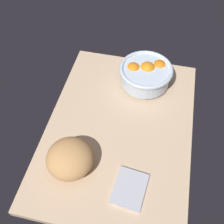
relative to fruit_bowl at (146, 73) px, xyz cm
name	(u,v)px	position (x,y,z in cm)	size (l,w,h in cm)	color
ground_plane	(119,129)	(24.80, -5.93, -7.25)	(77.43, 54.61, 3.00)	#CFB08C
fruit_bowl	(146,73)	(0.00, 0.00, 0.00)	(22.02, 22.02, 10.11)	silver
bread_loaf	(70,158)	(43.76, -18.85, -0.78)	(15.86, 15.83, 9.95)	tan
napkin_folded	(130,188)	(47.81, 2.29, -5.24)	(12.91, 10.15, 1.02)	#B3B6C3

